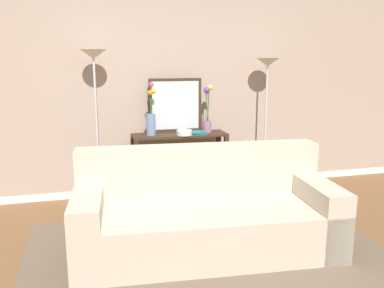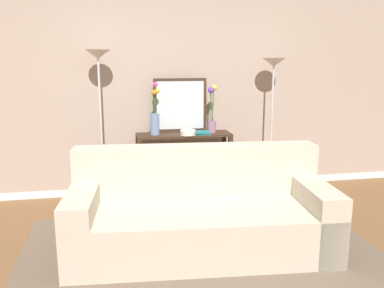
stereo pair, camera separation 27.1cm
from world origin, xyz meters
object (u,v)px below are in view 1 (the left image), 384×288
Objects in this scene: vase_tall_flowers at (151,119)px; fruit_bowl at (184,132)px; couch at (205,215)px; wall_mirror at (175,105)px; console_table at (180,154)px; book_stack at (198,133)px; vase_short_flowers at (208,109)px; book_row_under_console at (156,194)px; floor_lamp_left at (95,85)px; floor_lamp_right at (267,88)px.

vase_tall_flowers is 3.34× the size of fruit_bowl.
couch is 1.73m from wall_mirror.
wall_mirror is 3.53× the size of fruit_bowl.
console_table is 1.84× the size of vase_tall_flowers.
fruit_bowl is 0.18m from book_stack.
book_stack is at bearing -45.60° from wall_mirror.
console_table is 1.96× the size of vase_short_flowers.
console_table is at bearing -82.85° from wall_mirror.
fruit_bowl is (-0.32, -0.11, -0.25)m from vase_short_flowers.
couch is at bearing -81.54° from book_row_under_console.
fruit_bowl is at bearing -14.26° from vase_tall_flowers.
book_stack is 0.58× the size of book_row_under_console.
floor_lamp_left is 1.34m from vase_short_flowers.
floor_lamp_right is (2.04, 0.00, -0.07)m from floor_lamp_left.
floor_lamp_right is 2.74× the size of vase_tall_flowers.
floor_lamp_right reaches higher than book_row_under_console.
vase_short_flowers reaches higher than couch.
wall_mirror reaches higher than book_stack.
vase_tall_flowers is 0.58m from book_stack.
book_row_under_console is (-1.39, 0.03, -1.25)m from floor_lamp_right.
book_stack reaches higher than book_row_under_console.
couch is at bearing -93.94° from console_table.
console_table is 0.63m from vase_short_flowers.
floor_lamp_left reaches higher than book_stack.
vase_tall_flowers is at bearing -155.78° from wall_mirror.
couch is 1.41m from console_table.
floor_lamp_left is 1.30m from book_stack.
book_stack is (0.17, 0.01, -0.01)m from fruit_bowl.
fruit_bowl is at bearing -78.36° from wall_mirror.
couch is at bearing -57.67° from floor_lamp_left.
book_row_under_console is (-0.33, 0.10, -0.76)m from fruit_bowl.
vase_short_flowers reaches higher than fruit_bowl.
vase_short_flowers is at bearing 34.13° from book_stack.
floor_lamp_left is (-0.95, -0.03, 0.85)m from console_table.
floor_lamp_left is 9.07× the size of book_stack.
fruit_bowl is (0.05, -0.24, -0.29)m from wall_mirror.
book_stack is (-0.14, -0.10, -0.26)m from vase_short_flowers.
book_row_under_console is at bearing -179.47° from vase_short_flowers.
console_table is 0.30m from fruit_bowl.
floor_lamp_right is 1.14m from wall_mirror.
floor_lamp_right is 8.61× the size of book_stack.
floor_lamp_left reaches higher than book_row_under_console.
console_table is 6.15× the size of fruit_bowl.
console_table is 0.35m from book_stack.
vase_tall_flowers is at bearing -178.97° from vase_short_flowers.
couch reaches higher than book_row_under_console.
book_row_under_console is at bearing 2.67° from floor_lamp_left.
book_row_under_console is (-0.28, -0.14, -1.05)m from wall_mirror.
vase_tall_flowers is at bearing 179.04° from floor_lamp_right.
vase_short_flowers is at bearing 18.77° from fruit_bowl.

